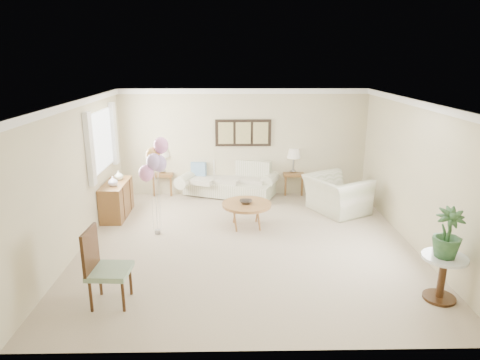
% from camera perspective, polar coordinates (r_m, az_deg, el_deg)
% --- Properties ---
extents(ground_plane, '(6.00, 6.00, 0.00)m').
position_cam_1_polar(ground_plane, '(7.98, 0.97, -8.46)').
color(ground_plane, tan).
extents(room_shell, '(6.04, 6.04, 2.60)m').
position_cam_1_polar(room_shell, '(7.54, 0.17, 3.14)').
color(room_shell, beige).
rests_on(room_shell, ground).
extents(wall_art_triptych, '(1.35, 0.06, 0.65)m').
position_cam_1_polar(wall_art_triptych, '(10.37, 0.43, 6.29)').
color(wall_art_triptych, black).
rests_on(wall_art_triptych, ground).
extents(sofa, '(2.65, 1.60, 0.87)m').
position_cam_1_polar(sofa, '(10.59, -1.38, -0.21)').
color(sofa, silver).
rests_on(sofa, ground).
extents(end_table_left, '(0.52, 0.47, 0.57)m').
position_cam_1_polar(end_table_left, '(10.80, -10.20, 0.57)').
color(end_table_left, brown).
rests_on(end_table_left, ground).
extents(end_table_right, '(0.51, 0.46, 0.56)m').
position_cam_1_polar(end_table_right, '(10.75, 7.08, 0.60)').
color(end_table_right, brown).
rests_on(end_table_right, ground).
extents(lamp_left, '(0.38, 0.38, 0.67)m').
position_cam_1_polar(lamp_left, '(10.66, -10.36, 3.68)').
color(lamp_left, gray).
rests_on(lamp_left, end_table_left).
extents(lamp_right, '(0.34, 0.34, 0.60)m').
position_cam_1_polar(lamp_right, '(10.62, 7.18, 3.46)').
color(lamp_right, gray).
rests_on(lamp_right, end_table_right).
extents(coffee_table, '(0.99, 0.99, 0.50)m').
position_cam_1_polar(coffee_table, '(8.57, 0.90, -3.37)').
color(coffee_table, olive).
rests_on(coffee_table, ground).
extents(decor_bowl, '(0.27, 0.27, 0.06)m').
position_cam_1_polar(decor_bowl, '(8.54, 0.78, -2.93)').
color(decor_bowl, '#2D261F').
rests_on(decor_bowl, coffee_table).
extents(armchair, '(1.53, 1.59, 0.80)m').
position_cam_1_polar(armchair, '(9.66, 12.76, -1.89)').
color(armchair, silver).
rests_on(armchair, ground).
extents(side_table, '(0.62, 0.62, 0.67)m').
position_cam_1_polar(side_table, '(6.70, 25.49, -10.42)').
color(side_table, silver).
rests_on(side_table, ground).
extents(potted_plant, '(0.43, 0.43, 0.70)m').
position_cam_1_polar(potted_plant, '(6.48, 25.98, -6.40)').
color(potted_plant, '#224929').
rests_on(potted_plant, side_table).
extents(accent_chair, '(0.57, 0.57, 1.11)m').
position_cam_1_polar(accent_chair, '(6.24, -17.78, -10.79)').
color(accent_chair, gray).
rests_on(accent_chair, ground).
extents(credenza, '(0.46, 1.20, 0.74)m').
position_cam_1_polar(credenza, '(9.57, -16.12, -2.50)').
color(credenza, brown).
rests_on(credenza, ground).
extents(vase_white, '(0.26, 0.26, 0.21)m').
position_cam_1_polar(vase_white, '(9.22, -16.58, -0.16)').
color(vase_white, '#B8B8CE').
rests_on(vase_white, credenza).
extents(vase_sage, '(0.25, 0.25, 0.20)m').
position_cam_1_polar(vase_sage, '(9.65, -15.88, 0.60)').
color(vase_sage, beige).
rests_on(vase_sage, credenza).
extents(balloon_cluster, '(0.54, 0.52, 1.89)m').
position_cam_1_polar(balloon_cluster, '(8.09, -11.30, 2.59)').
color(balloon_cluster, gray).
rests_on(balloon_cluster, ground).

